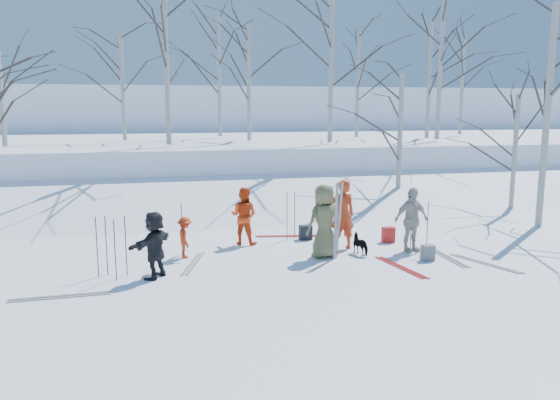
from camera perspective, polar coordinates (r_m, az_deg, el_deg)
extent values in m
plane|color=white|center=(12.95, 1.53, -6.77)|extent=(120.00, 120.00, 0.00)
cube|color=white|center=(19.59, -3.69, -0.68)|extent=(70.00, 9.49, 4.12)
cube|color=white|center=(29.30, -6.98, 4.39)|extent=(70.00, 18.00, 2.20)
cube|color=white|center=(50.13, -9.69, 7.64)|extent=(90.00, 30.00, 6.00)
imported|color=brown|center=(13.40, 4.64, -2.22)|extent=(1.00, 0.77, 1.82)
imported|color=#BB3011|center=(14.27, 6.54, -1.51)|extent=(0.67, 0.45, 1.82)
imported|color=red|center=(14.74, -3.81, -1.66)|extent=(0.95, 0.89, 1.55)
imported|color=#BB3011|center=(13.61, -9.89, -3.87)|extent=(0.42, 0.68, 1.02)
imported|color=beige|center=(14.32, 13.55, -2.01)|extent=(1.03, 0.56, 1.66)
imported|color=black|center=(12.11, -12.97, -4.58)|extent=(1.14, 1.37, 1.47)
imported|color=black|center=(13.90, 8.48, -4.60)|extent=(0.48, 0.68, 0.53)
cube|color=silver|center=(13.22, 5.86, -2.22)|extent=(0.07, 0.16, 1.90)
cube|color=silver|center=(13.31, 6.19, -2.16)|extent=(0.13, 0.23, 1.89)
cylinder|color=black|center=(12.60, -17.69, -4.55)|extent=(0.02, 0.02, 1.34)
cylinder|color=black|center=(12.53, -18.58, -4.67)|extent=(0.02, 0.02, 1.34)
cylinder|color=black|center=(14.45, 13.55, -2.56)|extent=(0.02, 0.02, 1.34)
cylinder|color=black|center=(13.85, -10.22, -2.97)|extent=(0.02, 0.02, 1.34)
cylinder|color=black|center=(15.48, 1.53, -1.49)|extent=(0.02, 0.02, 1.34)
cylinder|color=black|center=(15.13, 0.74, -1.74)|extent=(0.02, 0.02, 1.34)
cylinder|color=black|center=(14.24, 15.15, -2.81)|extent=(0.02, 0.02, 1.34)
cylinder|color=black|center=(12.13, -16.86, -5.05)|extent=(0.02, 0.02, 1.34)
cylinder|color=black|center=(12.45, -15.81, -4.62)|extent=(0.02, 0.02, 1.34)
cube|color=#AD1E1A|center=(15.29, 11.25, -3.58)|extent=(0.32, 0.22, 0.42)
cube|color=#5B5F62|center=(13.71, 15.18, -5.35)|extent=(0.30, 0.20, 0.38)
cube|color=black|center=(15.32, 2.69, -3.41)|extent=(0.34, 0.24, 0.40)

